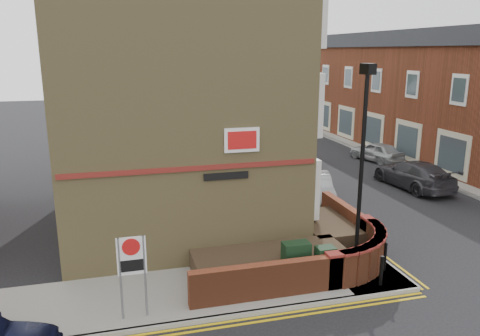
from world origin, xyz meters
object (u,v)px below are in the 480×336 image
Objects in this scene: lamppost at (361,172)px; silver_car_near at (316,187)px; utility_cabinet_large at (296,262)px; zone_sign at (132,262)px.

silver_car_near is at bearing 75.02° from lamppost.
utility_cabinet_large is 4.86m from zone_sign.
lamppost is 8.20m from silver_car_near.
lamppost reaches higher than silver_car_near.
lamppost is 5.25× the size of utility_cabinet_large.
zone_sign is 0.59× the size of silver_car_near.
zone_sign reaches higher than silver_car_near.
lamppost reaches higher than utility_cabinet_large.
silver_car_near is at bearing 43.55° from zone_sign.
silver_car_near is at bearing 62.13° from utility_cabinet_large.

